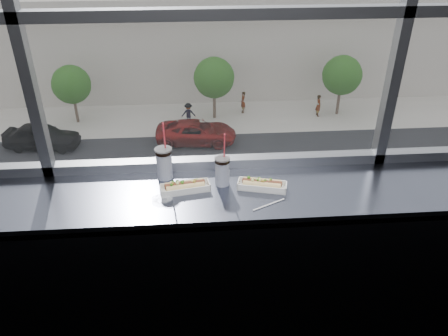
{
  "coord_description": "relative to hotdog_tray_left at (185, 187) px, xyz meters",
  "views": [
    {
      "loc": [
        -0.14,
        -0.8,
        2.45
      ],
      "look_at": [
        0.02,
        1.23,
        1.25
      ],
      "focal_mm": 35.0,
      "sensor_mm": 36.0,
      "label": 1
    }
  ],
  "objects": [
    {
      "name": "wall_back_lower",
      "position": [
        0.2,
        0.25,
        -0.58
      ],
      "size": [
        6.0,
        0.0,
        6.0
      ],
      "primitive_type": "plane",
      "rotation": [
        1.57,
        0.0,
        0.0
      ],
      "color": "black",
      "rests_on": "ground"
    },
    {
      "name": "counter",
      "position": [
        0.2,
        -0.02,
        -0.06
      ],
      "size": [
        6.0,
        0.55,
        0.06
      ],
      "primitive_type": "cube",
      "color": "slate",
      "rests_on": "ground"
    },
    {
      "name": "counter_fascia",
      "position": [
        0.2,
        -0.28,
        -0.58
      ],
      "size": [
        6.0,
        0.04,
        1.04
      ],
      "primitive_type": "cube",
      "color": "slate",
      "rests_on": "ground"
    },
    {
      "name": "hotdog_tray_left",
      "position": [
        0.0,
        0.0,
        0.0
      ],
      "size": [
        0.29,
        0.14,
        0.07
      ],
      "rotation": [
        0.0,
        0.0,
        0.17
      ],
      "color": "white",
      "rests_on": "counter"
    },
    {
      "name": "hotdog_tray_right",
      "position": [
        0.43,
        -0.01,
        -0.0
      ],
      "size": [
        0.29,
        0.16,
        0.07
      ],
      "rotation": [
        0.0,
        0.0,
        -0.25
      ],
      "color": "white",
      "rests_on": "counter"
    },
    {
      "name": "soda_cup_left",
      "position": [
        -0.12,
        0.15,
        0.08
      ],
      "size": [
        0.1,
        0.1,
        0.36
      ],
      "color": "white",
      "rests_on": "counter"
    },
    {
      "name": "soda_cup_right",
      "position": [
        0.21,
        0.06,
        0.07
      ],
      "size": [
        0.09,
        0.09,
        0.33
      ],
      "color": "white",
      "rests_on": "counter"
    },
    {
      "name": "loose_straw",
      "position": [
        0.44,
        -0.17,
        -0.02
      ],
      "size": [
        0.18,
        0.1,
        0.01
      ],
      "primitive_type": "cylinder",
      "rotation": [
        0.0,
        1.57,
        0.47
      ],
      "color": "white",
      "rests_on": "counter"
    },
    {
      "name": "wrapper",
      "position": [
        -0.12,
        -0.09,
        -0.01
      ],
      "size": [
        0.11,
        0.08,
        0.03
      ],
      "primitive_type": "ellipsoid",
      "color": "silver",
      "rests_on": "counter"
    },
    {
      "name": "plaza_ground",
      "position": [
        0.2,
        43.75,
        -12.13
      ],
      "size": [
        120.0,
        120.0,
        0.0
      ],
      "primitive_type": "plane",
      "color": "#BAB3A6",
      "rests_on": "ground"
    },
    {
      "name": "street_asphalt",
      "position": [
        0.2,
        20.25,
        -12.1
      ],
      "size": [
        80.0,
        10.0,
        0.06
      ],
      "primitive_type": "cube",
      "color": "black",
      "rests_on": "plaza_ground"
    },
    {
      "name": "far_sidewalk",
      "position": [
        0.2,
        28.25,
        -12.11
      ],
      "size": [
        80.0,
        6.0,
        0.04
      ],
      "primitive_type": "cube",
      "color": "#BAB3A6",
      "rests_on": "plaza_ground"
    },
    {
      "name": "far_building",
      "position": [
        0.2,
        38.25,
        -8.13
      ],
      "size": [
        50.0,
        14.0,
        8.0
      ],
      "primitive_type": "cube",
      "color": "#AFA79B",
      "rests_on": "plaza_ground"
    },
    {
      "name": "car_near_c",
      "position": [
        0.29,
        16.25,
        -11.08
      ],
      "size": [
        3.03,
        6.14,
        1.98
      ],
      "primitive_type": "imported",
      "rotation": [
        0.0,
        0.0,
        1.47
      ],
      "color": "#740A02",
      "rests_on": "street_asphalt"
    },
    {
      "name": "car_far_a",
      "position": [
        -9.8,
        24.25,
        -10.97
      ],
      "size": [
        3.54,
        6.85,
        2.19
      ],
      "primitive_type": "imported",
      "rotation": [
        0.0,
        0.0,
        1.44
      ],
      "color": "black",
      "rests_on": "street_asphalt"
    },
    {
      "name": "car_near_b",
      "position": [
        -6.96,
        16.25,
        -11.1
      ],
      "size": [
        2.6,
        5.87,
        1.93
      ],
      "primitive_type": "imported",
      "rotation": [
        0.0,
        0.0,
        1.54
      ],
      "color": "black",
      "rests_on": "street_asphalt"
    },
    {
      "name": "car_far_b",
      "position": [
        0.23,
        24.25,
        -11.09
      ],
      "size": [
        2.91,
        6.07,
        1.96
      ],
      "primitive_type": "imported",
      "rotation": [
        0.0,
        0.0,
        1.49
      ],
      "color": "maroon",
      "rests_on": "street_asphalt"
    },
    {
      "name": "car_near_d",
      "position": [
        7.33,
        16.25,
        -11.06
      ],
      "size": [
        3.06,
        6.23,
        2.01
      ],
      "primitive_type": "imported",
      "rotation": [
        0.0,
        0.0,
        1.66
      ],
      "color": "white",
      "rests_on": "street_asphalt"
    },
    {
      "name": "pedestrian_d",
      "position": [
        9.52,
        28.02,
        -11.1
      ],
      "size": [
        0.66,
        0.88,
        1.98
      ],
      "primitive_type": "imported",
      "rotation": [
        0.0,
        0.0,
        1.57
      ],
      "color": "#66605B",
      "rests_on": "far_sidewalk"
    },
    {
      "name": "pedestrian_c",
      "position": [
        3.91,
        29.09,
        -11.09
      ],
      "size": [
        0.66,
        0.88,
        1.99
      ],
      "primitive_type": "imported",
      "rotation": [
        0.0,
        0.0,
        4.71
      ],
      "color": "#66605B",
      "rests_on": "far_sidewalk"
    },
    {
      "name": "pedestrian_b",
      "position": [
        -0.27,
        27.3,
        -11.14
      ],
      "size": [
        0.85,
        0.63,
        1.9
      ],
      "primitive_type": "imported",
      "rotation": [
        0.0,
        0.0,
        3.14
      ],
      "color": "#66605B",
      "rests_on": "far_sidewalk"
    },
    {
      "name": "tree_left",
      "position": [
        -8.44,
        28.25,
        -9.22
      ],
      "size": [
        2.75,
        2.75,
        4.29
      ],
      "color": "#47382B",
      "rests_on": "far_sidewalk"
    },
    {
      "name": "tree_center",
      "position": [
        1.67,
        28.25,
        -8.98
      ],
      "size": [
        2.97,
        2.97,
        4.63
      ],
      "color": "#47382B",
      "rests_on": "far_sidewalk"
    },
    {
      "name": "tree_right",
      "position": [
        11.09,
        28.25,
        -9.04
      ],
      "size": [
        2.91,
        2.91,
        4.55
      ],
      "color": "#47382B",
      "rests_on": "far_sidewalk"
    }
  ]
}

